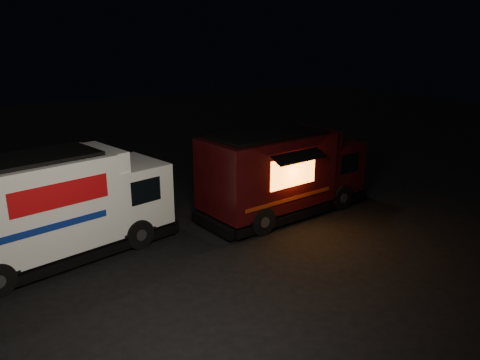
% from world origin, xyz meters
% --- Properties ---
extents(ground, '(80.00, 80.00, 0.00)m').
position_xyz_m(ground, '(0.00, 0.00, 0.00)').
color(ground, black).
rests_on(ground, ground).
extents(white_truck, '(7.45, 3.91, 3.21)m').
position_xyz_m(white_truck, '(-3.78, 2.79, 1.61)').
color(white_truck, white).
rests_on(white_truck, ground).
extents(red_truck, '(7.02, 3.26, 3.16)m').
position_xyz_m(red_truck, '(4.17, 2.37, 1.58)').
color(red_truck, '#34090A').
rests_on(red_truck, ground).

